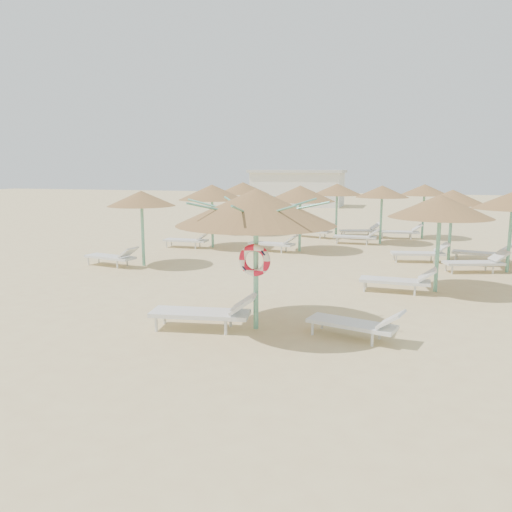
# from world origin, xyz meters

# --- Properties ---
(ground) EXTENTS (120.00, 120.00, 0.00)m
(ground) POSITION_xyz_m (0.00, 0.00, 0.00)
(ground) COLOR #D8C184
(ground) RESTS_ON ground
(main_palapa) EXTENTS (3.35, 3.35, 3.00)m
(main_palapa) POSITION_xyz_m (0.38, -0.05, 2.61)
(main_palapa) COLOR #68B496
(main_palapa) RESTS_ON ground
(lounger_main_a) EXTENTS (2.34, 1.00, 0.82)m
(lounger_main_a) POSITION_xyz_m (-0.59, -0.43, 0.39)
(lounger_main_a) COLOR silver
(lounger_main_a) RESTS_ON ground
(lounger_main_b) EXTENTS (2.01, 1.05, 0.70)m
(lounger_main_b) POSITION_xyz_m (2.54, -0.13, 0.33)
(lounger_main_b) COLOR silver
(lounger_main_b) RESTS_ON ground
(palapa_field) EXTENTS (19.20, 13.77, 2.72)m
(palapa_field) POSITION_xyz_m (2.05, 9.91, 2.31)
(palapa_field) COLOR #68B496
(palapa_field) RESTS_ON ground
(service_hut) EXTENTS (8.40, 4.40, 3.25)m
(service_hut) POSITION_xyz_m (-6.00, 35.00, 1.64)
(service_hut) COLOR silver
(service_hut) RESTS_ON ground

